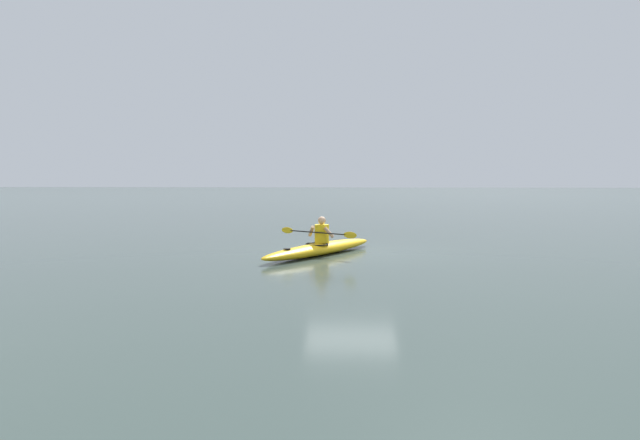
{
  "coord_description": "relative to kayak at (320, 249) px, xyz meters",
  "views": [
    {
      "loc": [
        0.17,
        15.09,
        2.12
      ],
      "look_at": [
        0.66,
        4.44,
        1.25
      ],
      "focal_mm": 30.94,
      "sensor_mm": 36.0,
      "label": 1
    }
  ],
  "objects": [
    {
      "name": "ground_plane",
      "position": [
        -0.84,
        -0.51,
        -0.16
      ],
      "size": [
        160.0,
        160.0,
        0.0
      ],
      "primitive_type": "plane",
      "color": "#384742"
    },
    {
      "name": "kayak",
      "position": [
        0.0,
        0.0,
        0.0
      ],
      "size": [
        3.13,
        4.24,
        0.32
      ],
      "color": "#EAB214",
      "rests_on": "ground"
    },
    {
      "name": "kayaker",
      "position": [
        -0.03,
        -0.04,
        0.44
      ],
      "size": [
        2.08,
        1.4,
        0.7
      ],
      "color": "yellow",
      "rests_on": "kayak"
    }
  ]
}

